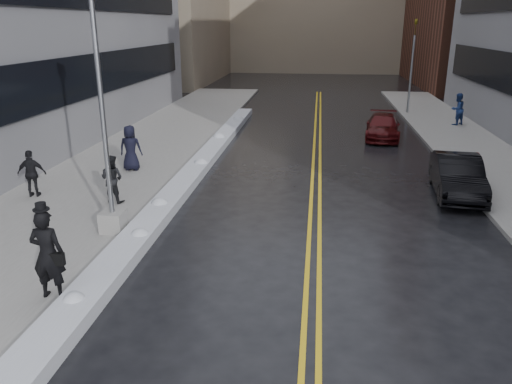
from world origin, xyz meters
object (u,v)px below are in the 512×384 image
(pedestrian_c, at_px, (131,148))
(car_black, at_px, (457,176))
(pedestrian_b, at_px, (112,179))
(pedestrian_d, at_px, (32,174))
(pedestrian_east, at_px, (457,109))
(traffic_signal, at_px, (412,63))
(pedestrian_fedora, at_px, (48,254))
(lamppost, at_px, (106,151))
(fire_hydrant, at_px, (476,160))
(car_maroon, at_px, (383,127))

(pedestrian_c, bearing_deg, car_black, 170.42)
(pedestrian_c, xyz_separation_m, car_black, (12.55, -1.21, -0.36))
(pedestrian_b, distance_m, pedestrian_d, 2.98)
(pedestrian_d, xyz_separation_m, pedestrian_east, (17.89, 15.22, 0.11))
(traffic_signal, xyz_separation_m, pedestrian_fedora, (-11.70, -25.67, -2.23))
(lamppost, distance_m, pedestrian_c, 6.62)
(lamppost, xyz_separation_m, car_black, (10.80, 5.01, -1.82))
(lamppost, bearing_deg, pedestrian_b, 112.12)
(pedestrian_c, distance_m, pedestrian_d, 4.21)
(pedestrian_fedora, bearing_deg, pedestrian_c, -80.78)
(fire_hydrant, bearing_deg, lamppost, -146.96)
(traffic_signal, height_order, pedestrian_c, traffic_signal)
(lamppost, distance_m, pedestrian_d, 4.99)
(pedestrian_c, bearing_deg, pedestrian_d, 54.42)
(traffic_signal, distance_m, car_black, 17.23)
(fire_hydrant, distance_m, pedestrian_c, 14.17)
(pedestrian_b, height_order, car_black, pedestrian_b)
(pedestrian_d, xyz_separation_m, car_maroon, (13.21, 11.68, -0.35))
(lamppost, distance_m, pedestrian_fedora, 3.92)
(traffic_signal, distance_m, car_maroon, 8.57)
(traffic_signal, xyz_separation_m, car_black, (-1.00, -16.99, -2.69))
(pedestrian_b, bearing_deg, car_maroon, -120.29)
(pedestrian_east, height_order, car_maroon, pedestrian_east)
(lamppost, height_order, traffic_signal, lamppost)
(pedestrian_fedora, bearing_deg, car_black, -142.31)
(car_maroon, bearing_deg, pedestrian_c, -137.06)
(car_maroon, bearing_deg, pedestrian_east, 43.79)
(fire_hydrant, bearing_deg, pedestrian_d, -161.71)
(pedestrian_c, distance_m, car_black, 12.61)
(pedestrian_b, relative_size, car_black, 0.38)
(traffic_signal, height_order, pedestrian_d, traffic_signal)
(traffic_signal, relative_size, car_black, 1.38)
(lamppost, bearing_deg, fire_hydrant, 33.04)
(fire_hydrant, relative_size, pedestrian_d, 0.44)
(pedestrian_c, bearing_deg, car_maroon, -147.75)
(fire_hydrant, height_order, pedestrian_d, pedestrian_d)
(traffic_signal, xyz_separation_m, pedestrian_east, (2.14, -4.15, -2.32))
(pedestrian_fedora, distance_m, pedestrian_c, 10.06)
(pedestrian_d, height_order, car_black, pedestrian_d)
(traffic_signal, xyz_separation_m, pedestrian_b, (-12.78, -19.59, -2.44))
(pedestrian_d, bearing_deg, traffic_signal, -140.27)
(pedestrian_c, bearing_deg, fire_hydrant, -176.83)
(pedestrian_fedora, bearing_deg, pedestrian_east, -124.09)
(pedestrian_fedora, distance_m, pedestrian_east, 25.58)
(pedestrian_east, bearing_deg, pedestrian_b, 11.34)
(traffic_signal, xyz_separation_m, pedestrian_c, (-13.55, -15.78, -2.33))
(traffic_signal, distance_m, pedestrian_c, 20.93)
(pedestrian_d, bearing_deg, pedestrian_c, -132.69)
(pedestrian_b, bearing_deg, fire_hydrant, -146.74)
(fire_hydrant, relative_size, pedestrian_east, 0.39)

